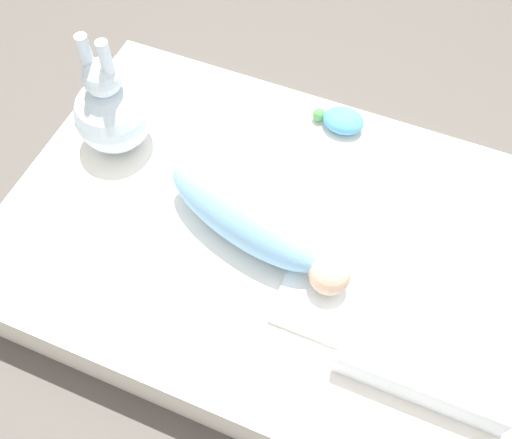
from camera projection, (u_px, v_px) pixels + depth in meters
ground_plane at (266, 258)px, 1.74m from camera, size 12.00×12.00×0.00m
bed_mattress at (267, 243)px, 1.66m from camera, size 1.40×1.00×0.17m
burp_cloth at (326, 300)px, 1.47m from camera, size 0.23×0.21×0.02m
swaddled_baby at (251, 220)px, 1.51m from camera, size 0.55×0.27×0.16m
pillow at (435, 327)px, 1.39m from camera, size 0.39×0.35×0.09m
bunny_plush at (112, 111)px, 1.65m from camera, size 0.22×0.22×0.38m
turtle_plush at (342, 120)px, 1.76m from camera, size 0.15×0.10×0.06m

